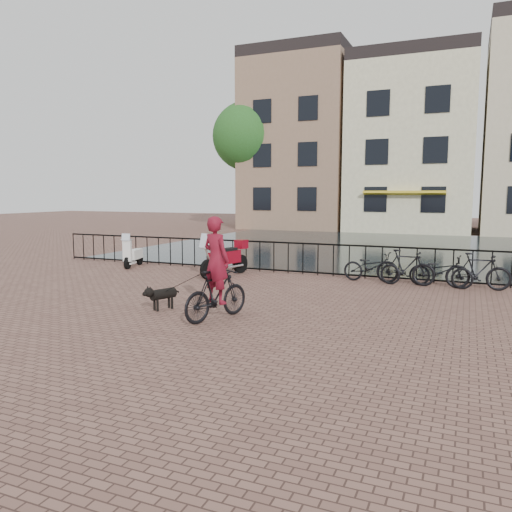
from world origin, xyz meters
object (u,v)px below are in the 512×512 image
at_px(cyclist, 216,274).
at_px(motorcycle, 225,254).
at_px(scooter, 133,249).
at_px(dog, 163,297).

relative_size(cyclist, motorcycle, 1.22).
distance_m(motorcycle, scooter, 3.90).
xyz_separation_m(dog, motorcycle, (-0.78, 4.62, 0.43)).
bearing_deg(dog, scooter, 155.73).
height_order(cyclist, dog, cyclist).
bearing_deg(scooter, motorcycle, -21.12).
relative_size(motorcycle, scooter, 1.46).
height_order(cyclist, motorcycle, cyclist).
xyz_separation_m(motorcycle, scooter, (-3.86, 0.50, -0.08)).
xyz_separation_m(cyclist, dog, (-1.51, 0.31, -0.66)).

